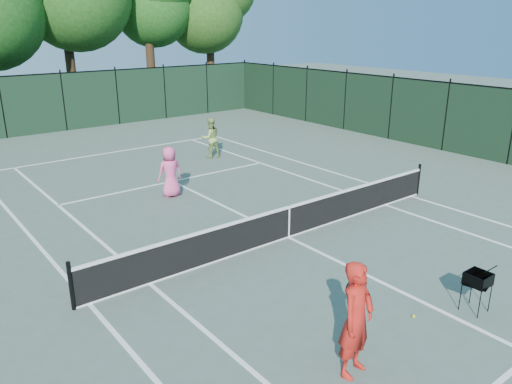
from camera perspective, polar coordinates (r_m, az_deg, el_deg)
ground at (r=13.57m, az=3.73°, el=-5.20°), size 90.00×90.00×0.00m
sideline_doubles_left at (r=11.09m, az=-18.51°, el=-12.04°), size 0.10×23.77×0.01m
sideline_doubles_right at (r=17.47m, az=17.31°, el=-0.46°), size 0.10×23.77×0.01m
sideline_singles_left at (r=11.51m, az=-12.04°, el=-10.21°), size 0.10×23.77×0.01m
sideline_singles_right at (r=16.41m, az=14.54°, el=-1.44°), size 0.10×23.77×0.01m
baseline_far at (r=23.33m, az=-16.08°, el=4.38°), size 10.97×0.10×0.01m
service_line_far at (r=18.52m, az=-9.53°, el=1.22°), size 8.23×0.10×0.01m
center_service_line at (r=13.57m, az=3.73°, el=-5.18°), size 0.10×12.80×0.01m
tennis_net at (r=13.38m, az=3.77°, el=-3.33°), size 11.69×0.09×1.06m
fence_far at (r=28.73m, az=-21.12°, el=9.51°), size 24.00×0.05×3.00m
coach at (r=8.39m, az=11.41°, el=-14.09°), size 0.92×0.80×2.00m
player_pink at (r=16.68m, az=-9.79°, el=2.29°), size 0.87×0.61×1.70m
player_green at (r=21.47m, az=-5.21°, el=6.18°), size 0.92×0.76×1.71m
ball_hopper at (r=10.90m, az=24.04°, el=-9.08°), size 0.53×0.53×0.84m
loose_ball_midcourt at (r=10.56m, az=17.58°, el=-13.39°), size 0.07×0.07×0.07m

